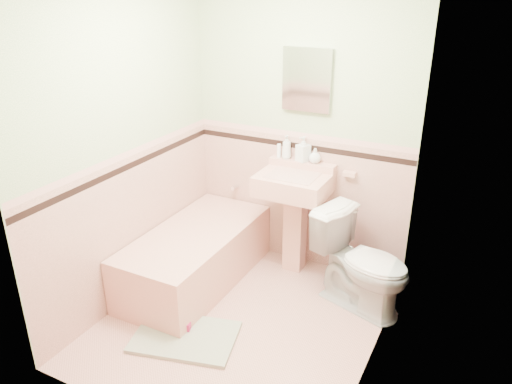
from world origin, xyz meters
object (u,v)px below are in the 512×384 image
at_px(toilet, 363,263).
at_px(soap_bottle_right, 315,156).
at_px(bathtub, 196,258).
at_px(bucket, 344,271).
at_px(shoe, 181,325).
at_px(medicine_cabinet, 307,80).
at_px(soap_bottle_left, 287,147).
at_px(soap_bottle_mid, 303,149).
at_px(sink, 293,224).

bearing_deg(toilet, soap_bottle_right, 73.41).
height_order(bathtub, bucket, bathtub).
distance_m(bathtub, shoe, 0.73).
bearing_deg(medicine_cabinet, shoe, -105.67).
distance_m(soap_bottle_left, soap_bottle_mid, 0.16).
distance_m(soap_bottle_left, bucket, 1.19).
bearing_deg(sink, bucket, 0.82).
bearing_deg(sink, shoe, -108.28).
xyz_separation_m(bathtub, soap_bottle_mid, (0.68, 0.71, 0.89)).
bearing_deg(bucket, soap_bottle_right, 155.49).
height_order(soap_bottle_mid, bucket, soap_bottle_mid).
xyz_separation_m(sink, toilet, (0.71, -0.24, -0.07)).
height_order(soap_bottle_mid, toilet, soap_bottle_mid).
relative_size(soap_bottle_left, toilet, 0.26).
bearing_deg(soap_bottle_right, bucket, -24.51).
bearing_deg(soap_bottle_right, soap_bottle_mid, 180.00).
height_order(soap_bottle_right, bucket, soap_bottle_right).
distance_m(sink, bucket, 0.60).
distance_m(sink, soap_bottle_left, 0.68).
bearing_deg(shoe, soap_bottle_left, 61.09).
bearing_deg(toilet, shoe, 149.12).
relative_size(sink, soap_bottle_left, 4.52).
xyz_separation_m(sink, soap_bottle_right, (0.11, 0.18, 0.60)).
distance_m(toilet, bucket, 0.42).
height_order(toilet, shoe, toilet).
height_order(bathtub, shoe, bathtub).
xyz_separation_m(sink, bucket, (0.49, 0.01, -0.34)).
distance_m(bathtub, soap_bottle_right, 1.36).
xyz_separation_m(bathtub, soap_bottle_right, (0.79, 0.71, 0.85)).
bearing_deg(soap_bottle_mid, medicine_cabinet, 94.82).
relative_size(soap_bottle_mid, soap_bottle_right, 1.68).
relative_size(medicine_cabinet, bucket, 2.01).
bearing_deg(bathtub, bucket, 24.62).
relative_size(bathtub, soap_bottle_left, 7.20).
height_order(soap_bottle_mid, shoe, soap_bottle_mid).
distance_m(medicine_cabinet, soap_bottle_right, 0.64).
xyz_separation_m(medicine_cabinet, soap_bottle_mid, (0.00, -0.03, -0.59)).
distance_m(sink, soap_bottle_right, 0.64).
bearing_deg(toilet, bathtub, 120.33).
distance_m(bathtub, soap_bottle_mid, 1.33).
distance_m(sink, shoe, 1.31).
height_order(bathtub, toilet, toilet).
distance_m(medicine_cabinet, soap_bottle_mid, 0.59).
relative_size(sink, shoe, 6.48).
xyz_separation_m(soap_bottle_mid, bucket, (0.49, -0.17, -0.99)).
bearing_deg(shoe, toilet, 21.74).
bearing_deg(shoe, bathtub, 94.90).
xyz_separation_m(soap_bottle_mid, toilet, (0.70, -0.42, -0.72)).
bearing_deg(sink, toilet, -18.42).
xyz_separation_m(soap_bottle_left, shoe, (-0.24, -1.36, -1.05)).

